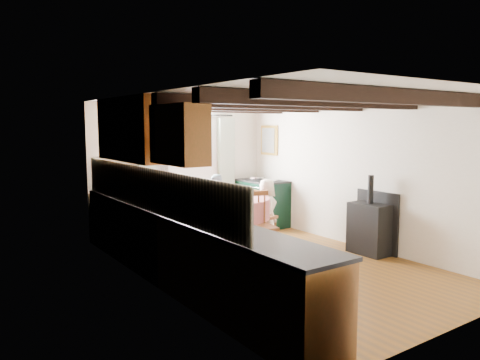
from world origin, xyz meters
TOP-DOWN VIEW (x-y plane):
  - floor at (0.00, 0.00)m, footprint 3.60×5.50m
  - ceiling at (0.00, 0.00)m, footprint 3.60×5.50m
  - wall_back at (0.00, 2.75)m, footprint 3.60×0.00m
  - wall_front at (0.00, -2.75)m, footprint 3.60×0.00m
  - wall_left at (-1.80, 0.00)m, footprint 0.00×5.50m
  - wall_right at (1.80, 0.00)m, footprint 0.00×5.50m
  - beam_a at (0.00, -2.00)m, footprint 3.60×0.16m
  - beam_b at (0.00, -1.00)m, footprint 3.60×0.16m
  - beam_c at (0.00, 0.00)m, footprint 3.60×0.16m
  - beam_d at (0.00, 1.00)m, footprint 3.60×0.16m
  - beam_e at (0.00, 2.00)m, footprint 3.60×0.16m
  - splash_left at (-1.78, 0.30)m, footprint 0.02×4.50m
  - splash_back at (-1.00, 2.73)m, footprint 1.40×0.02m
  - base_cabinet_left at (-1.50, 0.00)m, footprint 0.60×5.30m
  - base_cabinet_back at (-1.05, 2.45)m, footprint 1.30×0.60m
  - worktop_left at (-1.48, 0.00)m, footprint 0.64×5.30m
  - worktop_back at (-1.05, 2.43)m, footprint 1.30×0.64m
  - wall_cabinet_glass at (-1.63, 1.20)m, footprint 0.34×1.80m
  - wall_cabinet_solid at (-1.63, -0.30)m, footprint 0.34×0.90m
  - window_frame at (0.10, 2.73)m, footprint 1.34×0.03m
  - window_pane at (0.10, 2.74)m, footprint 1.20×0.01m
  - curtain_left at (-0.75, 2.65)m, footprint 0.35×0.10m
  - curtain_right at (0.95, 2.65)m, footprint 0.35×0.10m
  - curtain_rod at (0.10, 2.65)m, footprint 2.00×0.03m
  - wall_picture at (1.77, 2.30)m, footprint 0.04×0.50m
  - wall_plate at (1.05, 2.72)m, footprint 0.30×0.02m
  - rug at (-0.00, 1.13)m, footprint 1.88×1.46m
  - dining_table at (-0.00, 1.13)m, footprint 1.36×1.36m
  - chair_near at (0.05, 0.32)m, footprint 0.51×0.53m
  - chair_left at (-0.81, 1.12)m, footprint 0.55×0.54m
  - chair_right at (0.71, 1.13)m, footprint 0.51×0.50m
  - aga_range at (1.47, 2.13)m, footprint 0.66×1.02m
  - cast_iron_stove at (1.58, -0.47)m, footprint 0.37×0.62m
  - child_far at (0.11, 1.72)m, footprint 0.46×0.33m
  - child_right at (0.89, 1.25)m, footprint 0.47×0.59m
  - bowl_a at (0.05, 1.12)m, footprint 0.33×0.33m
  - bowl_b at (0.15, 1.00)m, footprint 0.22×0.22m
  - cup at (-0.07, 0.98)m, footprint 0.15×0.15m
  - canister_tall at (-1.39, 2.48)m, footprint 0.14×0.14m
  - canister_wide at (-0.94, 2.45)m, footprint 0.16×0.16m
  - canister_slim at (-0.73, 2.42)m, footprint 0.10×0.10m

SIDE VIEW (x-z plane):
  - floor at x=0.00m, z-range 0.00..0.00m
  - rug at x=0.00m, z-range 0.00..0.01m
  - dining_table at x=0.00m, z-range 0.00..0.82m
  - base_cabinet_left at x=-1.50m, z-range 0.00..0.88m
  - base_cabinet_back at x=-1.05m, z-range 0.00..0.88m
  - chair_right at x=0.71m, z-range 0.00..0.92m
  - aga_range at x=1.47m, z-range 0.00..0.94m
  - chair_left at x=-0.81m, z-range 0.00..0.99m
  - chair_near at x=0.05m, z-range 0.00..1.01m
  - child_right at x=0.89m, z-range 0.00..1.06m
  - child_far at x=0.11m, z-range 0.00..1.16m
  - cast_iron_stove at x=1.58m, z-range 0.00..1.24m
  - bowl_a at x=0.05m, z-range 0.82..0.88m
  - bowl_b at x=0.15m, z-range 0.82..0.89m
  - cup at x=-0.07m, z-range 0.82..0.92m
  - worktop_left at x=-1.48m, z-range 0.88..0.92m
  - worktop_back at x=-1.05m, z-range 0.88..0.92m
  - canister_wide at x=-0.94m, z-range 0.92..1.10m
  - canister_tall at x=-1.39m, z-range 0.92..1.15m
  - canister_slim at x=-0.73m, z-range 0.92..1.20m
  - curtain_left at x=-0.75m, z-range 0.05..2.15m
  - curtain_right at x=0.95m, z-range 0.05..2.15m
  - wall_back at x=0.00m, z-range 0.00..2.40m
  - wall_front at x=0.00m, z-range 0.00..2.40m
  - wall_left at x=-1.80m, z-range 0.00..2.40m
  - wall_right at x=1.80m, z-range 0.00..2.40m
  - splash_left at x=-1.78m, z-range 0.92..1.48m
  - splash_back at x=-1.00m, z-range 0.92..1.48m
  - window_frame at x=0.10m, z-range 0.83..2.37m
  - window_pane at x=0.10m, z-range 0.90..2.30m
  - wall_picture at x=1.77m, z-range 1.40..2.00m
  - wall_plate at x=1.05m, z-range 1.55..1.85m
  - wall_cabinet_solid at x=-1.63m, z-range 1.55..2.25m
  - wall_cabinet_glass at x=-1.63m, z-range 1.50..2.40m
  - curtain_rod at x=0.10m, z-range 2.19..2.22m
  - beam_a at x=0.00m, z-range 2.23..2.39m
  - beam_b at x=0.00m, z-range 2.23..2.39m
  - beam_c at x=0.00m, z-range 2.23..2.39m
  - beam_d at x=0.00m, z-range 2.23..2.39m
  - beam_e at x=0.00m, z-range 2.23..2.39m
  - ceiling at x=0.00m, z-range 2.40..2.40m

